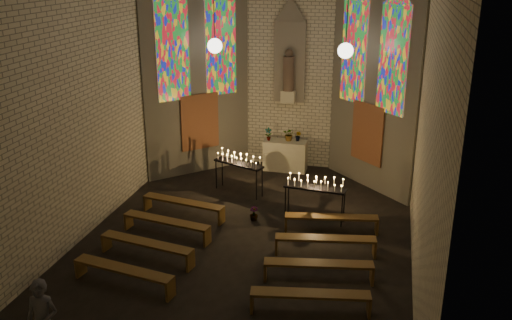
# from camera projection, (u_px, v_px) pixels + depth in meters

# --- Properties ---
(floor) EXTENTS (12.00, 12.00, 0.00)m
(floor) POSITION_uv_depth(u_px,v_px,m) (243.00, 246.00, 13.90)
(floor) COLOR black
(floor) RESTS_ON ground
(room) EXTENTS (8.22, 12.43, 7.00)m
(room) POSITION_uv_depth(u_px,v_px,m) (273.00, 70.00, 15.72)
(room) COLOR beige
(room) RESTS_ON ground
(altar) EXTENTS (1.40, 0.60, 1.00)m
(altar) POSITION_uv_depth(u_px,v_px,m) (285.00, 155.00, 18.71)
(altar) COLOR beige
(altar) RESTS_ON ground
(flower_vase_left) EXTENTS (0.26, 0.21, 0.43)m
(flower_vase_left) POSITION_uv_depth(u_px,v_px,m) (268.00, 134.00, 18.51)
(flower_vase_left) COLOR #4C723F
(flower_vase_left) RESTS_ON altar
(flower_vase_center) EXTENTS (0.43, 0.38, 0.44)m
(flower_vase_center) POSITION_uv_depth(u_px,v_px,m) (289.00, 134.00, 18.50)
(flower_vase_center) COLOR #4C723F
(flower_vase_center) RESTS_ON altar
(flower_vase_right) EXTENTS (0.24, 0.22, 0.35)m
(flower_vase_right) POSITION_uv_depth(u_px,v_px,m) (298.00, 136.00, 18.47)
(flower_vase_right) COLOR #4C723F
(flower_vase_right) RESTS_ON altar
(aisle_flower_pot) EXTENTS (0.27, 0.27, 0.38)m
(aisle_flower_pot) POSITION_uv_depth(u_px,v_px,m) (254.00, 214.00, 15.22)
(aisle_flower_pot) COLOR #4C723F
(aisle_flower_pot) RESTS_ON ground
(votive_stand_left) EXTENTS (1.62, 0.93, 1.17)m
(votive_stand_left) POSITION_uv_depth(u_px,v_px,m) (239.00, 161.00, 16.74)
(votive_stand_left) COLOR black
(votive_stand_left) RESTS_ON ground
(votive_stand_right) EXTENTS (1.66, 0.54, 1.19)m
(votive_stand_right) POSITION_uv_depth(u_px,v_px,m) (315.00, 185.00, 14.92)
(votive_stand_right) COLOR black
(votive_stand_right) RESTS_ON ground
(pew_left_0) EXTENTS (2.39, 0.73, 0.45)m
(pew_left_0) POSITION_uv_depth(u_px,v_px,m) (183.00, 204.00, 15.39)
(pew_left_0) COLOR #573C18
(pew_left_0) RESTS_ON ground
(pew_right_0) EXTENTS (2.39, 0.73, 0.45)m
(pew_right_0) POSITION_uv_depth(u_px,v_px,m) (331.00, 219.00, 14.50)
(pew_right_0) COLOR #573C18
(pew_right_0) RESTS_ON ground
(pew_left_1) EXTENTS (2.39, 0.73, 0.45)m
(pew_left_1) POSITION_uv_depth(u_px,v_px,m) (166.00, 223.00, 14.30)
(pew_left_1) COLOR #573C18
(pew_left_1) RESTS_ON ground
(pew_right_1) EXTENTS (2.39, 0.73, 0.45)m
(pew_right_1) POSITION_uv_depth(u_px,v_px,m) (325.00, 240.00, 13.41)
(pew_right_1) COLOR #573C18
(pew_right_1) RESTS_ON ground
(pew_left_2) EXTENTS (2.39, 0.73, 0.45)m
(pew_left_2) POSITION_uv_depth(u_px,v_px,m) (147.00, 245.00, 13.20)
(pew_left_2) COLOR #573C18
(pew_left_2) RESTS_ON ground
(pew_right_2) EXTENTS (2.39, 0.73, 0.45)m
(pew_right_2) POSITION_uv_depth(u_px,v_px,m) (319.00, 266.00, 12.31)
(pew_right_2) COLOR #573C18
(pew_right_2) RESTS_ON ground
(pew_left_3) EXTENTS (2.39, 0.73, 0.45)m
(pew_left_3) POSITION_uv_depth(u_px,v_px,m) (123.00, 271.00, 12.10)
(pew_left_3) COLOR #573C18
(pew_left_3) RESTS_ON ground
(pew_right_3) EXTENTS (2.39, 0.73, 0.45)m
(pew_right_3) POSITION_uv_depth(u_px,v_px,m) (310.00, 296.00, 11.21)
(pew_right_3) COLOR #573C18
(pew_right_3) RESTS_ON ground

